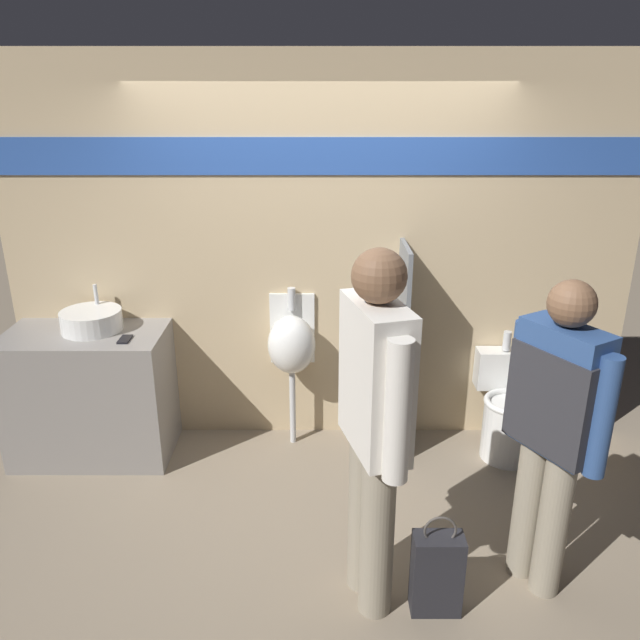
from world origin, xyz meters
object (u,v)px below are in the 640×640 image
at_px(cell_phone, 125,339).
at_px(person_with_lanyard, 374,422).
at_px(sink_basin, 92,320).
at_px(toilet, 507,414).
at_px(urinal_near_counter, 292,344).
at_px(shopping_bag, 437,573).
at_px(person_in_vest, 555,419).

height_order(cell_phone, person_with_lanyard, person_with_lanyard).
height_order(sink_basin, person_with_lanyard, person_with_lanyard).
xyz_separation_m(cell_phone, toilet, (2.59, 0.12, -0.62)).
bearing_deg(cell_phone, sink_basin, 146.53).
height_order(urinal_near_counter, shopping_bag, urinal_near_counter).
distance_m(cell_phone, person_with_lanyard, 1.96).
height_order(sink_basin, shopping_bag, sink_basin).
xyz_separation_m(cell_phone, shopping_bag, (1.85, -1.33, -0.70)).
relative_size(urinal_near_counter, shopping_bag, 2.07).
relative_size(toilet, person_with_lanyard, 0.46).
bearing_deg(person_with_lanyard, shopping_bag, -121.71).
bearing_deg(urinal_near_counter, shopping_bag, -64.15).
distance_m(toilet, shopping_bag, 1.63).
xyz_separation_m(urinal_near_counter, person_with_lanyard, (0.45, -1.50, 0.24)).
xyz_separation_m(person_in_vest, shopping_bag, (-0.55, -0.20, -0.74)).
bearing_deg(sink_basin, person_with_lanyard, -38.20).
distance_m(cell_phone, urinal_near_counter, 1.12).
bearing_deg(urinal_near_counter, toilet, -5.72).
distance_m(urinal_near_counter, person_with_lanyard, 1.58).
height_order(cell_phone, person_in_vest, person_in_vest).
distance_m(person_in_vest, shopping_bag, 0.95).
bearing_deg(urinal_near_counter, sink_basin, -176.23).
height_order(toilet, person_with_lanyard, person_with_lanyard).
relative_size(cell_phone, urinal_near_counter, 0.12).
bearing_deg(person_with_lanyard, cell_phone, 35.61).
xyz_separation_m(sink_basin, toilet, (2.87, -0.06, -0.68)).
bearing_deg(sink_basin, shopping_bag, -35.42).
bearing_deg(person_in_vest, person_with_lanyard, 66.66).
bearing_deg(cell_phone, urinal_near_counter, 14.02).
height_order(cell_phone, shopping_bag, cell_phone).
relative_size(person_in_vest, person_with_lanyard, 0.91).
height_order(sink_basin, urinal_near_counter, sink_basin).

